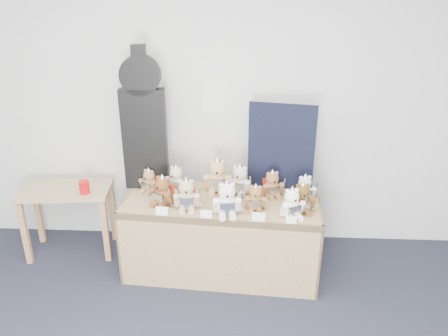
# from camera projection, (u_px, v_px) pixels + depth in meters

# --- Properties ---
(room_shell) EXTENTS (6.00, 6.00, 6.00)m
(room_shell) POSITION_uv_depth(u_px,v_px,m) (214.00, 97.00, 3.92)
(room_shell) COLOR white
(room_shell) RESTS_ON floor
(display_table) EXTENTS (1.70, 0.81, 0.69)m
(display_table) POSITION_uv_depth(u_px,v_px,m) (221.00, 219.00, 3.69)
(display_table) COLOR olive
(display_table) RESTS_ON floor
(side_table) EXTENTS (0.84, 0.53, 0.66)m
(side_table) POSITION_uv_depth(u_px,v_px,m) (67.00, 200.00, 4.01)
(side_table) COLOR #9B8053
(side_table) RESTS_ON floor
(guitar_case) EXTENTS (0.38, 0.13, 1.24)m
(guitar_case) POSITION_uv_depth(u_px,v_px,m) (144.00, 121.00, 3.71)
(guitar_case) COLOR black
(guitar_case) RESTS_ON display_table
(navy_board) EXTENTS (0.57, 0.13, 0.77)m
(navy_board) POSITION_uv_depth(u_px,v_px,m) (281.00, 147.00, 3.77)
(navy_board) COLOR black
(navy_board) RESTS_ON display_table
(red_cup) EXTENTS (0.09, 0.09, 0.12)m
(red_cup) POSITION_uv_depth(u_px,v_px,m) (84.00, 187.00, 3.84)
(red_cup) COLOR red
(red_cup) RESTS_ON side_table
(teddy_front_far_left) EXTENTS (0.23, 0.23, 0.28)m
(teddy_front_far_left) POSITION_uv_depth(u_px,v_px,m) (162.00, 192.00, 3.57)
(teddy_front_far_left) COLOR brown
(teddy_front_far_left) RESTS_ON display_table
(teddy_front_left) EXTENTS (0.24, 0.21, 0.29)m
(teddy_front_left) POSITION_uv_depth(u_px,v_px,m) (187.00, 196.00, 3.50)
(teddy_front_left) COLOR tan
(teddy_front_left) RESTS_ON display_table
(teddy_front_centre) EXTENTS (0.26, 0.22, 0.31)m
(teddy_front_centre) POSITION_uv_depth(u_px,v_px,m) (227.00, 200.00, 3.41)
(teddy_front_centre) COLOR white
(teddy_front_centre) RESTS_ON display_table
(teddy_front_right) EXTENTS (0.19, 0.15, 0.24)m
(teddy_front_right) POSITION_uv_depth(u_px,v_px,m) (256.00, 199.00, 3.50)
(teddy_front_right) COLOR olive
(teddy_front_right) RESTS_ON display_table
(teddy_front_far_right) EXTENTS (0.23, 0.21, 0.27)m
(teddy_front_far_right) POSITION_uv_depth(u_px,v_px,m) (292.00, 204.00, 3.39)
(teddy_front_far_right) COLOR white
(teddy_front_far_right) RESTS_ON display_table
(teddy_front_end) EXTENTS (0.23, 0.19, 0.28)m
(teddy_front_end) POSITION_uv_depth(u_px,v_px,m) (302.00, 199.00, 3.46)
(teddy_front_end) COLOR brown
(teddy_front_end) RESTS_ON display_table
(teddy_back_left) EXTENTS (0.21, 0.21, 0.26)m
(teddy_back_left) POSITION_uv_depth(u_px,v_px,m) (176.00, 180.00, 3.81)
(teddy_back_left) COLOR beige
(teddy_back_left) RESTS_ON display_table
(teddy_back_centre_left) EXTENTS (0.27, 0.22, 0.34)m
(teddy_back_centre_left) POSITION_uv_depth(u_px,v_px,m) (217.00, 177.00, 3.80)
(teddy_back_centre_left) COLOR tan
(teddy_back_centre_left) RESTS_ON display_table
(teddy_back_centre_right) EXTENTS (0.24, 0.22, 0.30)m
(teddy_back_centre_right) POSITION_uv_depth(u_px,v_px,m) (240.00, 181.00, 3.76)
(teddy_back_centre_right) COLOR beige
(teddy_back_centre_right) RESTS_ON display_table
(teddy_back_right) EXTENTS (0.22, 0.20, 0.26)m
(teddy_back_right) POSITION_uv_depth(u_px,v_px,m) (272.00, 185.00, 3.71)
(teddy_back_right) COLOR #905B39
(teddy_back_right) RESTS_ON display_table
(teddy_back_end) EXTENTS (0.21, 0.19, 0.25)m
(teddy_back_end) POSITION_uv_depth(u_px,v_px,m) (305.00, 189.00, 3.64)
(teddy_back_end) COLOR white
(teddy_back_end) RESTS_ON display_table
(teddy_back_far_left) EXTENTS (0.19, 0.19, 0.24)m
(teddy_back_far_left) POSITION_uv_depth(u_px,v_px,m) (149.00, 182.00, 3.80)
(teddy_back_far_left) COLOR olive
(teddy_back_far_left) RESTS_ON display_table
(entry_card_a) EXTENTS (0.10, 0.03, 0.07)m
(entry_card_a) POSITION_uv_depth(u_px,v_px,m) (162.00, 211.00, 3.43)
(entry_card_a) COLOR white
(entry_card_a) RESTS_ON display_table
(entry_card_b) EXTENTS (0.09, 0.03, 0.06)m
(entry_card_b) POSITION_uv_depth(u_px,v_px,m) (206.00, 214.00, 3.39)
(entry_card_b) COLOR white
(entry_card_b) RESTS_ON display_table
(entry_card_c) EXTENTS (0.10, 0.03, 0.07)m
(entry_card_c) POSITION_uv_depth(u_px,v_px,m) (259.00, 217.00, 3.34)
(entry_card_c) COLOR white
(entry_card_c) RESTS_ON display_table
(entry_card_d) EXTENTS (0.08, 0.02, 0.06)m
(entry_card_d) POSITION_uv_depth(u_px,v_px,m) (291.00, 220.00, 3.31)
(entry_card_d) COLOR white
(entry_card_d) RESTS_ON display_table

